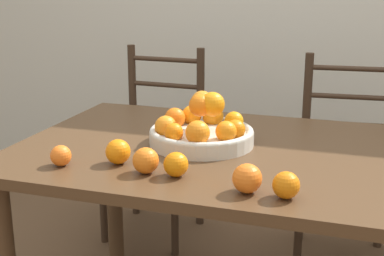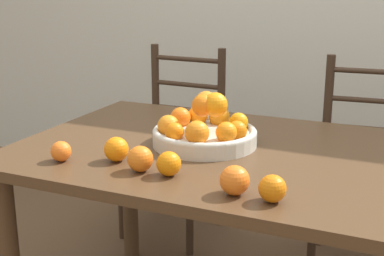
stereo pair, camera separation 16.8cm
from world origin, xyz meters
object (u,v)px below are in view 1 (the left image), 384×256
(orange_loose_1, at_px, (146,161))
(orange_loose_4, at_px, (286,185))
(orange_loose_2, at_px, (247,178))
(chair_left, at_px, (156,143))
(fruit_bowl, at_px, (202,130))
(chair_right, at_px, (346,162))
(orange_loose_3, at_px, (118,152))
(orange_loose_0, at_px, (176,164))
(orange_loose_5, at_px, (61,156))

(orange_loose_1, height_order, orange_loose_4, orange_loose_1)
(orange_loose_4, bearing_deg, orange_loose_2, 176.68)
(chair_left, bearing_deg, fruit_bowl, -55.54)
(chair_right, bearing_deg, chair_left, 175.06)
(orange_loose_4, relative_size, chair_right, 0.08)
(orange_loose_2, height_order, orange_loose_4, orange_loose_2)
(orange_loose_3, bearing_deg, chair_right, 57.07)
(orange_loose_4, xyz_separation_m, chair_left, (-0.80, 1.11, -0.30))
(fruit_bowl, height_order, orange_loose_0, fruit_bowl)
(fruit_bowl, relative_size, chair_left, 0.37)
(fruit_bowl, height_order, orange_loose_4, fruit_bowl)
(orange_loose_0, height_order, orange_loose_4, same)
(fruit_bowl, xyz_separation_m, chair_left, (-0.46, 0.74, -0.31))
(orange_loose_3, distance_m, orange_loose_4, 0.53)
(orange_loose_4, bearing_deg, orange_loose_1, 171.87)
(fruit_bowl, distance_m, chair_left, 0.92)
(orange_loose_1, relative_size, orange_loose_4, 1.07)
(orange_loose_0, xyz_separation_m, orange_loose_2, (0.22, -0.05, 0.00))
(chair_left, bearing_deg, orange_loose_2, -55.36)
(orange_loose_1, distance_m, orange_loose_5, 0.27)
(orange_loose_2, bearing_deg, chair_right, 78.31)
(orange_loose_2, distance_m, chair_right, 1.16)
(fruit_bowl, bearing_deg, orange_loose_0, -86.66)
(orange_loose_5, height_order, chair_left, chair_left)
(orange_loose_2, bearing_deg, orange_loose_5, 176.72)
(orange_loose_5, relative_size, chair_right, 0.07)
(orange_loose_3, distance_m, orange_loose_5, 0.17)
(orange_loose_1, xyz_separation_m, orange_loose_5, (-0.27, -0.02, -0.01))
(orange_loose_1, distance_m, chair_right, 1.21)
(orange_loose_3, height_order, orange_loose_4, orange_loose_3)
(orange_loose_2, bearing_deg, orange_loose_1, 170.30)
(chair_right, bearing_deg, orange_loose_4, -101.41)
(orange_loose_1, relative_size, orange_loose_2, 0.97)
(chair_left, bearing_deg, orange_loose_0, -63.03)
(orange_loose_0, height_order, chair_right, chair_right)
(orange_loose_0, xyz_separation_m, chair_right, (0.44, 1.04, -0.30))
(fruit_bowl, height_order, orange_loose_5, fruit_bowl)
(orange_loose_0, bearing_deg, orange_loose_5, -176.52)
(orange_loose_0, bearing_deg, fruit_bowl, 93.34)
(orange_loose_3, distance_m, chair_right, 1.23)
(orange_loose_4, bearing_deg, orange_loose_5, 176.71)
(orange_loose_1, height_order, orange_loose_2, orange_loose_2)
(fruit_bowl, relative_size, orange_loose_0, 4.92)
(orange_loose_1, relative_size, orange_loose_3, 1.00)
(orange_loose_4, bearing_deg, chair_left, 125.92)
(orange_loose_1, relative_size, chair_left, 0.08)
(chair_left, xyz_separation_m, chair_right, (0.93, -0.00, 0.00))
(orange_loose_1, xyz_separation_m, chair_right, (0.54, 1.05, -0.30))
(orange_loose_5, bearing_deg, chair_right, 53.08)
(orange_loose_4, distance_m, chair_left, 1.40)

